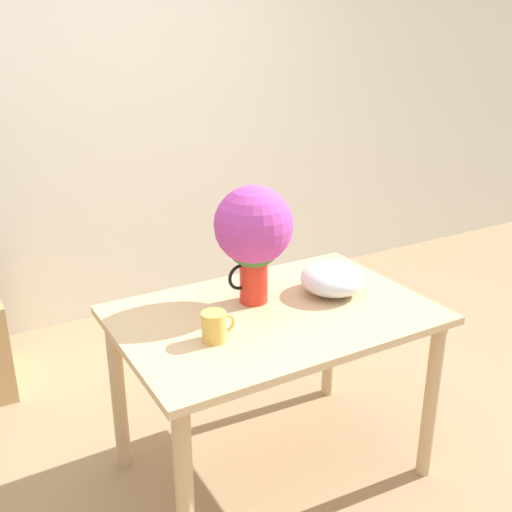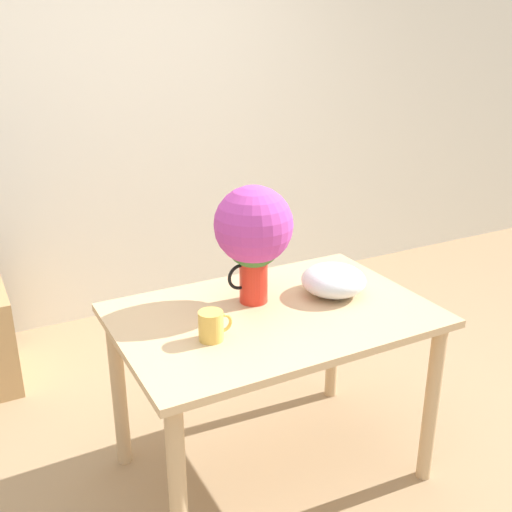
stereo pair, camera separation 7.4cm
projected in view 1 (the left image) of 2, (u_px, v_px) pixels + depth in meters
ground_plane at (248, 475)px, 2.52m from camera, size 12.00×12.00×0.00m
wall_back at (97, 112)px, 3.53m from camera, size 8.00×0.05×2.60m
table at (274, 337)px, 2.34m from camera, size 1.20×0.80×0.74m
flower_vase at (254, 232)px, 2.28m from camera, size 0.31×0.31×0.47m
coffee_mug at (215, 326)px, 2.07m from camera, size 0.13×0.09×0.11m
white_bowl at (333, 279)px, 2.44m from camera, size 0.26×0.26×0.12m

